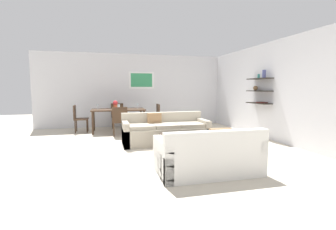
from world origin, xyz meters
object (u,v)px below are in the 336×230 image
Objects in this scene: decorative_bowl at (194,134)px; wine_glass_foot at (119,106)px; dining_chair_left_far at (78,117)px; coffee_table at (191,145)px; apple_on_coffee_table at (182,136)px; dining_chair_right_far at (155,115)px; dining_chair_head at (117,114)px; loveseat_white at (208,156)px; wine_glass_left_far at (98,106)px; dining_chair_foot at (120,120)px; dining_table at (118,111)px; wine_glass_right_far at (137,105)px; sofa_beige at (165,132)px; centerpiece_vase at (115,104)px.

decorative_bowl is 2.07× the size of wine_glass_foot.
coffee_table is at bearing -51.57° from dining_chair_left_far.
apple_on_coffee_table is 4.24m from dining_chair_left_far.
dining_chair_head is at bearing 152.91° from dining_chair_right_far.
dining_chair_head reaches higher than loveseat_white.
coffee_table is 1.38× the size of dining_chair_head.
dining_chair_head is 1.04m from wine_glass_left_far.
dining_chair_left_far is (-1.26, 1.04, 0.00)m from dining_chair_foot.
decorative_bowl is 3.51m from dining_table.
dining_chair_right_far is at bearing 39.42° from dining_chair_foot.
dining_chair_left_far is at bearing 177.35° from wine_glass_right_far.
dining_table is 0.86m from dining_chair_foot.
dining_chair_foot is at bearing 122.30° from decorative_bowl.
wine_glass_foot is at bearing -24.37° from dining_chair_left_far.
wine_glass_right_far is at bearing 9.47° from dining_table.
wine_glass_foot is (-1.17, 2.90, 0.45)m from apple_on_coffee_table.
dining_chair_foot is at bearing -140.58° from dining_chair_right_far.
sofa_beige reaches higher than apple_on_coffee_table.
wine_glass_left_far reaches higher than dining_chair_left_far.
dining_chair_right_far is at bearing 85.61° from sofa_beige.
apple_on_coffee_table is (-0.30, -0.10, -0.00)m from decorative_bowl.
dining_chair_head reaches higher than sofa_beige.
apple_on_coffee_table is 3.53m from centerpiece_vase.
dining_table reaches higher than coffee_table.
centerpiece_vase reaches higher than coffee_table.
wine_glass_foot is at bearing 117.77° from decorative_bowl.
dining_table is (-1.27, 4.45, 0.38)m from loveseat_white.
dining_table is (-1.17, 3.27, 0.26)m from apple_on_coffee_table.
dining_chair_left_far is (-2.44, 3.47, 0.09)m from apple_on_coffee_table.
wine_glass_right_far reaches higher than dining_chair_head.
apple_on_coffee_table is 0.09× the size of dining_chair_right_far.
apple_on_coffee_table is at bearing -86.24° from sofa_beige.
loveseat_white is 1.29m from coffee_table.
centerpiece_vase reaches higher than wine_glass_right_far.
coffee_table is at bearing -64.62° from centerpiece_vase.
loveseat_white is at bearing -74.10° from dining_table.
coffee_table is at bearing -63.30° from wine_glass_foot.
centerpiece_vase reaches higher than dining_table.
dining_table is 0.42m from wine_glass_foot.
wine_glass_right_far is at bearing 0.00° from wine_glass_left_far.
wine_glass_left_far is (-1.82, 3.38, 0.45)m from apple_on_coffee_table.
dining_chair_left_far is at bearing 169.60° from centerpiece_vase.
dining_chair_foot is 1.21m from wine_glass_left_far.
sofa_beige is 28.75× the size of apple_on_coffee_table.
decorative_bowl is at bearing -57.70° from dining_chair_foot.
apple_on_coffee_table is 3.87m from wine_glass_left_far.
coffee_table is at bearing -57.94° from wine_glass_left_far.
sofa_beige is at bearing -43.54° from dining_chair_left_far.
wine_glass_right_far is 1.30m from wine_glass_left_far.
dining_chair_foot is (-1.47, 2.33, 0.09)m from decorative_bowl.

